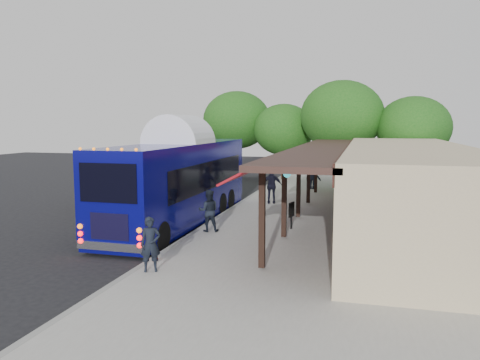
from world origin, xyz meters
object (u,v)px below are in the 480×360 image
Objects in this scene: coach_bus at (180,177)px; city_bus at (155,175)px; sign_board at (291,211)px; ped_a at (151,244)px; ped_c at (272,186)px; ped_d at (313,175)px; ped_b at (209,211)px.

city_bus is (-3.89, 5.59, -0.61)m from coach_bus.
ped_a is at bearing -100.26° from sign_board.
city_bus reaches higher than sign_board.
sign_board is (1.99, -5.95, -0.22)m from ped_c.
city_bus is 11.09m from sign_board.
city_bus is 5.22× the size of ped_c.
city_bus reaches higher than ped_a.
ped_d reaches higher than ped_a.
ped_d is (2.80, 13.61, 0.07)m from ped_b.
ped_c reaches higher than ped_b.
coach_bus is 5.43m from sign_board.
ped_c is (1.21, 7.26, 0.13)m from ped_b.
sign_board is (3.21, 6.70, -0.06)m from ped_a.
ped_c is at bearing 123.83° from sign_board.
coach_bus is 6.28× the size of ped_c.
sign_board is at bearing 125.31° from ped_d.
coach_bus reaches higher than sign_board.
coach_bus is at bearing 77.98° from ped_a.
ped_b is 3.46m from sign_board.
ped_a is 7.43m from sign_board.
coach_bus is 6.30m from ped_c.
sign_board is at bearing -30.16° from city_bus.
ped_c is at bearing 58.93° from coach_bus.
sign_board is at bearing -6.52° from coach_bus.
ped_b is at bearing 111.80° from ped_d.
ped_a is at bearing 73.70° from ped_b.
coach_bus is 10.90× the size of sign_board.
coach_bus is 3.04m from ped_b.
ped_b is 1.51× the size of sign_board.
ped_d is (8.74, 6.06, -0.43)m from city_bus.
ped_c reaches higher than ped_a.
coach_bus reaches higher than city_bus.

